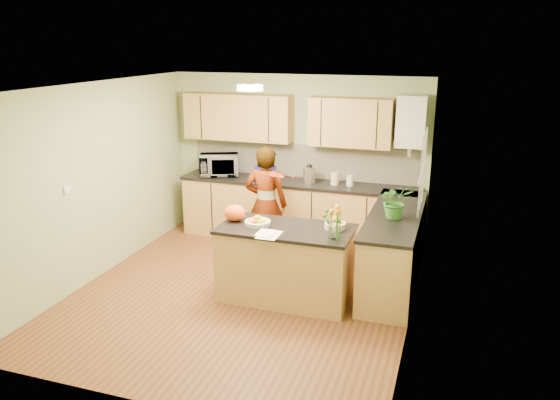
% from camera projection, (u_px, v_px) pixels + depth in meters
% --- Properties ---
extents(floor, '(4.50, 4.50, 0.00)m').
position_uv_depth(floor, '(244.00, 292.00, 6.73)').
color(floor, '#5D301A').
rests_on(floor, ground).
extents(ceiling, '(4.00, 4.50, 0.02)m').
position_uv_depth(ceiling, '(240.00, 86.00, 6.02)').
color(ceiling, silver).
rests_on(ceiling, wall_back).
extents(wall_back, '(4.00, 0.02, 2.50)m').
position_uv_depth(wall_back, '(297.00, 157.00, 8.43)').
color(wall_back, '#90A677').
rests_on(wall_back, floor).
extents(wall_front, '(4.00, 0.02, 2.50)m').
position_uv_depth(wall_front, '(135.00, 269.00, 4.33)').
color(wall_front, '#90A677').
rests_on(wall_front, floor).
extents(wall_left, '(0.02, 4.50, 2.50)m').
position_uv_depth(wall_left, '(98.00, 181.00, 6.98)').
color(wall_left, '#90A677').
rests_on(wall_left, floor).
extents(wall_right, '(0.02, 4.50, 2.50)m').
position_uv_depth(wall_right, '(417.00, 211.00, 5.77)').
color(wall_right, '#90A677').
rests_on(wall_right, floor).
extents(back_counter, '(3.64, 0.62, 0.94)m').
position_uv_depth(back_counter, '(297.00, 211.00, 8.34)').
color(back_counter, '#A27741').
rests_on(back_counter, floor).
extents(right_counter, '(0.62, 2.24, 0.94)m').
position_uv_depth(right_counter, '(394.00, 248.00, 6.86)').
color(right_counter, '#A27741').
rests_on(right_counter, floor).
extents(splashback, '(3.60, 0.02, 0.52)m').
position_uv_depth(splashback, '(303.00, 161.00, 8.40)').
color(splashback, beige).
rests_on(splashback, back_counter).
extents(upper_cabinets, '(3.20, 0.34, 0.70)m').
position_uv_depth(upper_cabinets, '(283.00, 119.00, 8.15)').
color(upper_cabinets, '#A27741').
rests_on(upper_cabinets, wall_back).
extents(boiler, '(0.40, 0.30, 0.86)m').
position_uv_depth(boiler, '(411.00, 122.00, 7.58)').
color(boiler, silver).
rests_on(boiler, wall_back).
extents(window_right, '(0.01, 1.30, 1.05)m').
position_uv_depth(window_right, '(423.00, 171.00, 6.24)').
color(window_right, silver).
rests_on(window_right, wall_right).
extents(light_switch, '(0.02, 0.09, 0.09)m').
position_uv_depth(light_switch, '(67.00, 190.00, 6.42)').
color(light_switch, silver).
rests_on(light_switch, wall_left).
extents(ceiling_lamp, '(0.30, 0.30, 0.07)m').
position_uv_depth(ceiling_lamp, '(250.00, 88.00, 6.31)').
color(ceiling_lamp, '#FFEABF').
rests_on(ceiling_lamp, ceiling).
extents(peninsula_island, '(1.56, 0.80, 0.90)m').
position_uv_depth(peninsula_island, '(286.00, 263.00, 6.47)').
color(peninsula_island, '#A27741').
rests_on(peninsula_island, floor).
extents(fruit_dish, '(0.31, 0.31, 0.11)m').
position_uv_depth(fruit_dish, '(258.00, 221.00, 6.43)').
color(fruit_dish, beige).
rests_on(fruit_dish, peninsula_island).
extents(orange_bowl, '(0.25, 0.25, 0.14)m').
position_uv_depth(orange_bowl, '(335.00, 223.00, 6.29)').
color(orange_bowl, beige).
rests_on(orange_bowl, peninsula_island).
extents(flower_vase, '(0.23, 0.23, 0.43)m').
position_uv_depth(flower_vase, '(334.00, 214.00, 5.91)').
color(flower_vase, silver).
rests_on(flower_vase, peninsula_island).
extents(orange_bag, '(0.32, 0.30, 0.20)m').
position_uv_depth(orange_bag, '(235.00, 213.00, 6.56)').
color(orange_bag, '#FF5315').
rests_on(orange_bag, peninsula_island).
extents(papers, '(0.23, 0.32, 0.01)m').
position_uv_depth(papers, '(269.00, 235.00, 6.10)').
color(papers, white).
rests_on(papers, peninsula_island).
extents(violinist, '(0.62, 0.44, 1.63)m').
position_uv_depth(violinist, '(266.00, 204.00, 7.50)').
color(violinist, '#ECB990').
rests_on(violinist, floor).
extents(violin, '(0.59, 0.51, 0.15)m').
position_uv_depth(violin, '(274.00, 175.00, 7.10)').
color(violin, '#560F05').
rests_on(violin, violinist).
extents(microwave, '(0.70, 0.60, 0.33)m').
position_uv_depth(microwave, '(219.00, 165.00, 8.54)').
color(microwave, silver).
rests_on(microwave, back_counter).
extents(blue_box, '(0.31, 0.27, 0.21)m').
position_uv_depth(blue_box, '(265.00, 172.00, 8.33)').
color(blue_box, navy).
rests_on(blue_box, back_counter).
extents(kettle, '(0.18, 0.18, 0.34)m').
position_uv_depth(kettle, '(309.00, 174.00, 8.08)').
color(kettle, silver).
rests_on(kettle, back_counter).
extents(jar_cream, '(0.15, 0.15, 0.18)m').
position_uv_depth(jar_cream, '(335.00, 179.00, 8.00)').
color(jar_cream, beige).
rests_on(jar_cream, back_counter).
extents(jar_white, '(0.12, 0.12, 0.16)m').
position_uv_depth(jar_white, '(350.00, 181.00, 7.95)').
color(jar_white, silver).
rests_on(jar_white, back_counter).
extents(potted_plant, '(0.48, 0.46, 0.43)m').
position_uv_depth(potted_plant, '(396.00, 201.00, 6.48)').
color(potted_plant, '#347527').
rests_on(potted_plant, right_counter).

